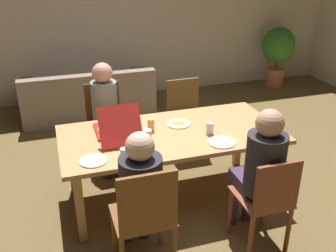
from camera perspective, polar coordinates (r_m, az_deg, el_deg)
name	(u,v)px	position (r m, az deg, el deg)	size (l,w,h in m)	color
ground_plane	(171,196)	(4.10, 0.43, -10.20)	(20.00, 20.00, 0.00)	brown
back_wall	(110,13)	(6.52, -8.53, 16.10)	(7.97, 0.12, 2.76)	beige
dining_table	(171,139)	(3.76, 0.46, -1.96)	(2.11, 1.01, 0.73)	tan
chair_0	(267,200)	(3.27, 14.31, -10.47)	(0.40, 0.43, 0.91)	brown
person_0	(260,166)	(3.24, 13.43, -5.74)	(0.32, 0.52, 1.26)	#40304C
chair_1	(145,216)	(2.95, -3.38, -13.07)	(0.45, 0.42, 0.97)	brown
person_1	(139,186)	(2.98, -4.23, -8.86)	(0.32, 0.53, 1.19)	#2C3049
chair_2	(105,122)	(4.55, -9.23, 0.58)	(0.42, 0.39, 0.95)	#5C3416
person_2	(106,109)	(4.33, -9.14, 2.50)	(0.29, 0.49, 1.23)	#332D44
chair_3	(186,111)	(4.77, 2.62, 2.19)	(0.43, 0.45, 0.89)	brown
pizza_box_0	(116,129)	(3.72, -7.63, -0.39)	(0.38, 0.59, 0.35)	#B2201B
plate_0	(222,142)	(3.56, 7.91, -2.38)	(0.25, 0.25, 0.01)	white
plate_1	(178,124)	(3.89, 1.55, 0.37)	(0.24, 0.24, 0.03)	white
plate_2	(93,161)	(3.30, -10.93, -5.05)	(0.23, 0.23, 0.01)	white
drinking_glass_0	(147,138)	(3.47, -3.05, -1.71)	(0.08, 0.08, 0.15)	silver
drinking_glass_1	(151,125)	(3.74, -2.52, 0.17)	(0.07, 0.07, 0.12)	#E7CC67
drinking_glass_2	(124,154)	(3.26, -6.47, -4.14)	(0.07, 0.07, 0.11)	silver
drinking_glass_3	(210,128)	(3.70, 6.18, -0.33)	(0.07, 0.07, 0.11)	silver
couch	(89,99)	(5.97, -11.59, 3.92)	(1.92, 0.81, 0.73)	gray
potted_plant	(278,50)	(7.32, 15.87, 10.73)	(0.57, 0.57, 1.07)	#B76B4B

